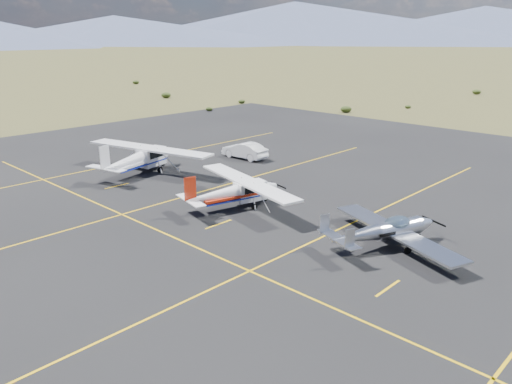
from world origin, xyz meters
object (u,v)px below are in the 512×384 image
aircraft_low_wing (387,231)px  sedan (245,150)px  aircraft_cessna (234,191)px  aircraft_plain (140,158)px

aircraft_low_wing → sedan: (8.52, 18.89, -0.20)m
aircraft_low_wing → aircraft_cessna: bearing=117.6°
aircraft_low_wing → aircraft_cessna: 10.11m
aircraft_low_wing → aircraft_plain: bearing=112.8°
aircraft_cessna → sedan: aircraft_cessna is taller
aircraft_plain → sedan: (9.29, -2.32, -0.58)m
aircraft_low_wing → sedan: 20.72m
aircraft_plain → sedan: size_ratio=2.68×
aircraft_cessna → sedan: 13.17m
aircraft_low_wing → aircraft_plain: 21.23m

